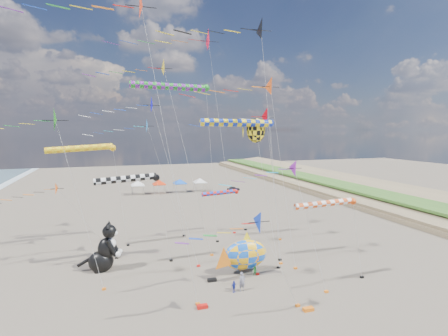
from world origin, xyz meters
name	(u,v)px	position (x,y,z in m)	size (l,w,h in m)	color
ground	(277,326)	(0.00, 0.00, 0.00)	(260.00, 260.00, 0.00)	brown
delta_kite_0	(246,32)	(1.74, 11.24, 25.06)	(13.41, 2.52, 26.62)	black
delta_kite_1	(147,109)	(-8.14, 13.43, 17.29)	(10.61, 1.84, 18.60)	#0804D7
delta_kite_2	(257,118)	(6.43, 19.16, 16.66)	(12.40, 2.63, 18.24)	#C7000B
delta_kite_3	(292,174)	(3.03, 3.64, 11.37)	(9.33, 1.69, 12.63)	purple
delta_kite_4	(166,69)	(-5.67, 16.24, 21.79)	(12.10, 2.14, 23.20)	yellow
delta_kite_5	(58,191)	(-17.46, 18.82, 8.40)	(10.50, 1.50, 9.60)	#F75B11
delta_kite_6	(144,128)	(-7.49, 24.97, 15.40)	(11.92, 2.10, 16.78)	blue
delta_kite_7	(150,6)	(-8.61, 5.11, 24.55)	(12.03, 2.66, 26.13)	#F23B18
delta_kite_8	(245,224)	(-1.88, 2.18, 7.74)	(10.46, 2.01, 9.06)	#062CBF
delta_kite_9	(208,43)	(1.29, 24.09, 26.83)	(16.03, 3.30, 28.70)	#F60A24
delta_kite_10	(262,89)	(2.76, 9.48, 19.26)	(11.88, 2.16, 20.70)	#EC5215
delta_kite_11	(47,122)	(-16.96, 10.68, 15.83)	(10.87, 2.40, 17.30)	#20851B
windsock_0	(328,204)	(7.93, 5.28, 8.06)	(8.21, 0.65, 8.44)	#DB450F
windsock_1	(240,123)	(1.54, 12.28, 15.84)	(9.57, 0.84, 16.32)	#122FB8
windsock_2	(222,193)	(3.47, 25.01, 5.95)	(7.03, 0.64, 6.32)	red
windsock_3	(129,179)	(-9.97, 15.95, 9.81)	(8.28, 0.78, 10.25)	black
windsock_4	(173,87)	(-4.20, 20.97, 20.44)	(11.21, 0.90, 20.95)	#198A21
windsock_5	(83,149)	(-14.99, 23.15, 12.84)	(9.41, 0.81, 13.30)	gold
angelfish_kite	(254,132)	(3.15, 12.23, 14.96)	(3.74, 3.02, 16.40)	yellow
cat_inflatable	(103,246)	(-12.90, 15.69, 2.70)	(4.00, 2.00, 5.39)	black
fish_inflatable	(245,255)	(1.35, 10.34, 1.97)	(6.58, 3.36, 4.46)	blue
person_adult	(242,282)	(-0.44, 6.41, 0.91)	(0.66, 0.43, 1.81)	gray
child_green	(255,271)	(2.14, 9.27, 0.50)	(0.49, 0.38, 1.00)	green
child_blue	(234,286)	(-1.27, 6.40, 0.56)	(0.65, 0.27, 1.12)	#2230A3
kite_bag_0	(308,309)	(3.54, 1.24, 0.15)	(0.90, 0.44, 0.30)	orange
kite_bag_1	(212,280)	(-2.56, 9.28, 0.15)	(0.90, 0.44, 0.30)	black
kite_bag_2	(202,307)	(-4.83, 4.45, 0.15)	(0.90, 0.44, 0.30)	red
tent_row	(170,180)	(1.50, 60.00, 3.15)	(19.20, 4.20, 3.80)	silver
parked_car	(234,189)	(17.14, 58.00, 0.55)	(1.29, 3.20, 1.09)	#26262D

